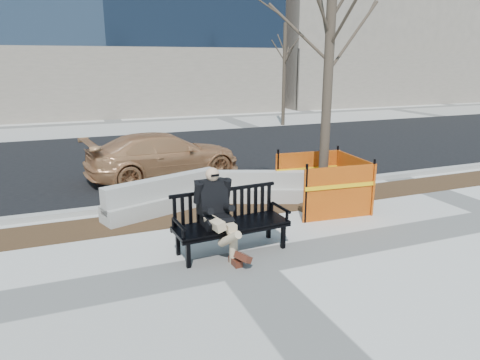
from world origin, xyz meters
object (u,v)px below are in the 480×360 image
object	(u,v)px
bench	(232,251)
tree_fence	(321,207)
seated_man	(216,253)
sedan	(165,177)
jersey_barrier_left	(164,212)
jersey_barrier_right	(254,201)

from	to	relation	value
bench	tree_fence	xyz separation A→B (m)	(2.78, 1.50, 0.00)
seated_man	sedan	world-z (taller)	seated_man
tree_fence	jersey_barrier_left	bearing A→B (deg)	163.00
tree_fence	jersey_barrier_left	world-z (taller)	tree_fence
jersey_barrier_left	seated_man	bearing A→B (deg)	-100.50
seated_man	jersey_barrier_left	bearing A→B (deg)	94.60
sedan	jersey_barrier_left	xyz separation A→B (m)	(-0.69, -3.01, 0.00)
jersey_barrier_right	bench	bearing A→B (deg)	-99.41
bench	jersey_barrier_right	size ratio (longest dim) A/B	0.79
sedan	jersey_barrier_right	distance (m)	3.41
sedan	jersey_barrier_left	world-z (taller)	sedan
seated_man	jersey_barrier_right	world-z (taller)	seated_man
bench	jersey_barrier_right	xyz separation A→B (m)	(1.53, 2.50, 0.00)
jersey_barrier_right	jersey_barrier_left	bearing A→B (deg)	-159.33
tree_fence	jersey_barrier_left	xyz separation A→B (m)	(-3.44, 1.05, 0.00)
bench	sedan	world-z (taller)	sedan
seated_man	jersey_barrier_left	size ratio (longest dim) A/B	0.54
seated_man	jersey_barrier_left	world-z (taller)	seated_man
seated_man	sedan	distance (m)	5.54
tree_fence	jersey_barrier_left	size ratio (longest dim) A/B	2.26
bench	tree_fence	bearing A→B (deg)	24.41
sedan	seated_man	bearing A→B (deg)	168.59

